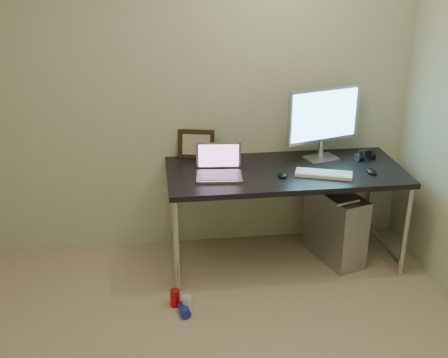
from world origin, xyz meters
TOP-DOWN VIEW (x-y plane):
  - wall_back at (0.00, 1.75)m, footprint 3.50×0.02m
  - desk at (0.71, 1.37)m, footprint 1.73×0.76m
  - tower_computer at (1.12, 1.34)m, footprint 0.38×0.58m
  - cable_a at (1.07, 1.70)m, footprint 0.01×0.16m
  - cable_b at (1.16, 1.68)m, footprint 0.02×0.11m
  - can_red at (-0.14, 0.86)m, footprint 0.09×0.09m
  - can_white at (-0.07, 0.78)m, footprint 0.08×0.08m
  - can_blue at (-0.09, 0.75)m, footprint 0.09×0.13m
  - laptop at (0.22, 1.33)m, footprint 0.35×0.29m
  - monitor at (1.03, 1.54)m, footprint 0.59×0.24m
  - keyboard at (0.96, 1.23)m, footprint 0.42×0.26m
  - mouse_right at (1.31, 1.22)m, footprint 0.08×0.11m
  - mouse_left at (0.66, 1.25)m, footprint 0.07×0.11m
  - headphones at (1.36, 1.50)m, footprint 0.16×0.09m
  - picture_frame at (0.09, 1.70)m, footprint 0.29×0.14m
  - webcam at (0.36, 1.62)m, footprint 0.04×0.03m

SIDE VIEW (x-z plane):
  - can_blue at x=-0.09m, z-range 0.00..0.07m
  - can_white at x=-0.07m, z-range 0.00..0.12m
  - can_red at x=-0.14m, z-range 0.00..0.12m
  - tower_computer at x=1.12m, z-range -0.02..0.57m
  - cable_b at x=1.16m, z-range 0.02..0.74m
  - cable_a at x=1.07m, z-range 0.06..0.74m
  - desk at x=0.71m, z-range 0.30..1.05m
  - keyboard at x=0.96m, z-range 0.75..0.77m
  - mouse_right at x=1.31m, z-range 0.75..0.79m
  - mouse_left at x=0.66m, z-range 0.75..0.79m
  - headphones at x=1.36m, z-range 0.73..0.82m
  - laptop at x=0.22m, z-range 0.69..0.91m
  - webcam at x=0.36m, z-range 0.78..0.90m
  - picture_frame at x=0.09m, z-range 0.75..0.97m
  - monitor at x=1.03m, z-range 0.80..1.36m
  - wall_back at x=0.00m, z-range 0.00..2.50m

